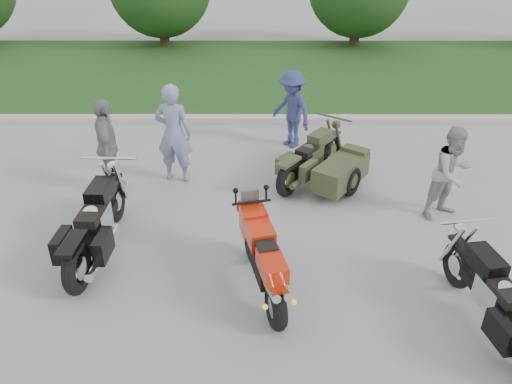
{
  "coord_description": "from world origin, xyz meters",
  "views": [
    {
      "loc": [
        0.41,
        -5.28,
        4.4
      ],
      "look_at": [
        0.4,
        1.14,
        0.8
      ],
      "focal_mm": 35.0,
      "sensor_mm": 36.0,
      "label": 1
    }
  ],
  "objects_px": {
    "cruiser_right": "(498,303)",
    "person_grey": "(452,173)",
    "cruiser_sidecar": "(327,167)",
    "cruiser_left": "(95,227)",
    "person_back": "(108,147)",
    "person_stripe": "(174,133)",
    "sportbike_red": "(263,257)",
    "person_denim": "(292,109)"
  },
  "relations": [
    {
      "from": "cruiser_right",
      "to": "person_grey",
      "type": "bearing_deg",
      "value": 74.22
    },
    {
      "from": "cruiser_sidecar",
      "to": "person_grey",
      "type": "relative_size",
      "value": 1.31
    },
    {
      "from": "cruiser_left",
      "to": "person_back",
      "type": "distance_m",
      "value": 2.02
    },
    {
      "from": "cruiser_right",
      "to": "cruiser_sidecar",
      "type": "bearing_deg",
      "value": 103.72
    },
    {
      "from": "person_stripe",
      "to": "person_back",
      "type": "relative_size",
      "value": 1.09
    },
    {
      "from": "cruiser_right",
      "to": "person_stripe",
      "type": "relative_size",
      "value": 1.21
    },
    {
      "from": "cruiser_sidecar",
      "to": "person_grey",
      "type": "distance_m",
      "value": 2.12
    },
    {
      "from": "cruiser_right",
      "to": "person_stripe",
      "type": "bearing_deg",
      "value": 128.37
    },
    {
      "from": "cruiser_left",
      "to": "person_grey",
      "type": "bearing_deg",
      "value": 14.23
    },
    {
      "from": "cruiser_left",
      "to": "sportbike_red",
      "type": "bearing_deg",
      "value": -16.1
    },
    {
      "from": "sportbike_red",
      "to": "person_denim",
      "type": "xyz_separation_m",
      "value": [
        0.64,
        4.77,
        0.26
      ]
    },
    {
      "from": "sportbike_red",
      "to": "cruiser_right",
      "type": "distance_m",
      "value": 2.82
    },
    {
      "from": "sportbike_red",
      "to": "person_stripe",
      "type": "bearing_deg",
      "value": 103.23
    },
    {
      "from": "cruiser_sidecar",
      "to": "person_denim",
      "type": "relative_size",
      "value": 1.25
    },
    {
      "from": "cruiser_left",
      "to": "cruiser_right",
      "type": "xyz_separation_m",
      "value": [
        5.11,
        -1.53,
        -0.04
      ]
    },
    {
      "from": "person_back",
      "to": "person_grey",
      "type": "bearing_deg",
      "value": -114.31
    },
    {
      "from": "cruiser_left",
      "to": "person_stripe",
      "type": "distance_m",
      "value": 2.58
    },
    {
      "from": "sportbike_red",
      "to": "cruiser_right",
      "type": "xyz_separation_m",
      "value": [
        2.73,
        -0.73,
        -0.11
      ]
    },
    {
      "from": "cruiser_left",
      "to": "person_grey",
      "type": "height_order",
      "value": "person_grey"
    },
    {
      "from": "cruiser_right",
      "to": "cruiser_sidecar",
      "type": "distance_m",
      "value": 3.94
    },
    {
      "from": "sportbike_red",
      "to": "cruiser_left",
      "type": "xyz_separation_m",
      "value": [
        -2.39,
        0.8,
        -0.07
      ]
    },
    {
      "from": "sportbike_red",
      "to": "cruiser_left",
      "type": "relative_size",
      "value": 0.79
    },
    {
      "from": "cruiser_sidecar",
      "to": "person_denim",
      "type": "xyz_separation_m",
      "value": [
        -0.55,
        1.87,
        0.42
      ]
    },
    {
      "from": "cruiser_left",
      "to": "person_denim",
      "type": "bearing_deg",
      "value": 55.06
    },
    {
      "from": "sportbike_red",
      "to": "person_back",
      "type": "distance_m",
      "value": 3.85
    },
    {
      "from": "person_stripe",
      "to": "person_back",
      "type": "distance_m",
      "value": 1.18
    },
    {
      "from": "person_back",
      "to": "person_stripe",
      "type": "bearing_deg",
      "value": -83.77
    },
    {
      "from": "cruiser_right",
      "to": "person_back",
      "type": "distance_m",
      "value": 6.44
    },
    {
      "from": "cruiser_right",
      "to": "person_grey",
      "type": "height_order",
      "value": "person_grey"
    },
    {
      "from": "sportbike_red",
      "to": "cruiser_right",
      "type": "relative_size",
      "value": 0.87
    },
    {
      "from": "person_denim",
      "to": "person_back",
      "type": "distance_m",
      "value": 3.88
    },
    {
      "from": "cruiser_right",
      "to": "person_denim",
      "type": "relative_size",
      "value": 1.37
    },
    {
      "from": "person_grey",
      "to": "cruiser_sidecar",
      "type": "bearing_deg",
      "value": 124.85
    },
    {
      "from": "person_stripe",
      "to": "person_denim",
      "type": "bearing_deg",
      "value": -134.93
    },
    {
      "from": "person_back",
      "to": "sportbike_red",
      "type": "bearing_deg",
      "value": -151.99
    },
    {
      "from": "person_stripe",
      "to": "person_grey",
      "type": "bearing_deg",
      "value": 174.58
    },
    {
      "from": "person_grey",
      "to": "person_back",
      "type": "xyz_separation_m",
      "value": [
        -5.71,
        0.83,
        0.07
      ]
    },
    {
      "from": "person_grey",
      "to": "person_denim",
      "type": "xyz_separation_m",
      "value": [
        -2.39,
        2.83,
        0.04
      ]
    },
    {
      "from": "person_stripe",
      "to": "person_grey",
      "type": "xyz_separation_m",
      "value": [
        4.62,
        -1.27,
        -0.15
      ]
    },
    {
      "from": "person_stripe",
      "to": "cruiser_left",
      "type": "bearing_deg",
      "value": 81.59
    },
    {
      "from": "cruiser_left",
      "to": "person_stripe",
      "type": "height_order",
      "value": "person_stripe"
    },
    {
      "from": "cruiser_left",
      "to": "person_stripe",
      "type": "bearing_deg",
      "value": 73.96
    }
  ]
}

